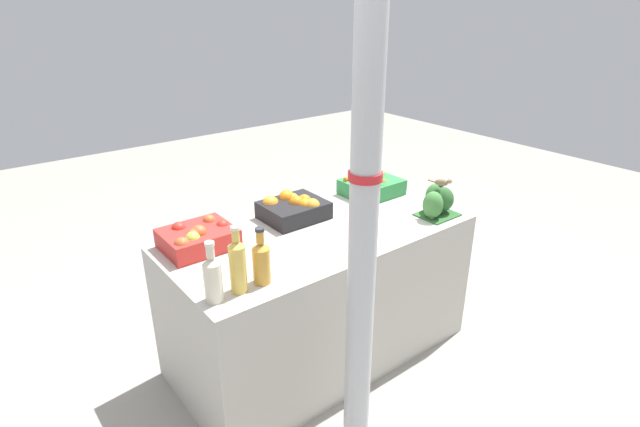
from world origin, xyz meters
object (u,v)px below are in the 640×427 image
(carrot_crate, at_px, (372,186))
(juice_bottle_amber, at_px, (261,261))
(orange_crate, at_px, (292,208))
(broccoli_pile, at_px, (437,200))
(juice_bottle_cloudy, at_px, (213,277))
(sparrow_bird, at_px, (442,182))
(apple_crate, at_px, (198,237))
(juice_bottle_golden, at_px, (238,265))
(support_pole, at_px, (365,188))

(carrot_crate, xyz_separation_m, juice_bottle_amber, (-1.09, -0.47, 0.05))
(orange_crate, bearing_deg, broccoli_pile, -34.37)
(juice_bottle_cloudy, relative_size, sparrow_bird, 2.20)
(apple_crate, distance_m, juice_bottle_cloudy, 0.49)
(broccoli_pile, relative_size, sparrow_bird, 1.94)
(orange_crate, xyz_separation_m, sparrow_bird, (0.66, -0.49, 0.14))
(orange_crate, xyz_separation_m, juice_bottle_cloudy, (-0.73, -0.48, 0.05))
(juice_bottle_amber, bearing_deg, juice_bottle_cloudy, 180.00)
(carrot_crate, distance_m, juice_bottle_golden, 1.30)
(carrot_crate, distance_m, juice_bottle_amber, 1.19)
(juice_bottle_cloudy, relative_size, juice_bottle_amber, 1.02)
(apple_crate, xyz_separation_m, carrot_crate, (1.17, 0.00, -0.00))
(support_pole, bearing_deg, carrot_crate, 44.60)
(juice_bottle_cloudy, bearing_deg, orange_crate, 33.53)
(sparrow_bird, bearing_deg, support_pole, -99.56)
(juice_bottle_amber, bearing_deg, sparrow_bird, -0.45)
(support_pole, distance_m, juice_bottle_golden, 0.66)
(orange_crate, distance_m, carrot_crate, 0.60)
(support_pole, xyz_separation_m, broccoli_pile, (1.00, 0.46, -0.44))
(broccoli_pile, distance_m, juice_bottle_cloudy, 1.40)
(broccoli_pile, distance_m, juice_bottle_golden, 1.28)
(orange_crate, relative_size, juice_bottle_golden, 1.13)
(support_pole, xyz_separation_m, juice_bottle_golden, (-0.28, 0.44, -0.40))
(carrot_crate, relative_size, juice_bottle_cloudy, 1.27)
(apple_crate, relative_size, orange_crate, 1.00)
(support_pole, bearing_deg, juice_bottle_amber, 110.94)
(orange_crate, bearing_deg, support_pole, -109.70)
(juice_bottle_amber, bearing_deg, orange_crate, 43.96)
(juice_bottle_amber, bearing_deg, carrot_crate, 23.35)
(juice_bottle_cloudy, height_order, juice_bottle_golden, juice_bottle_golden)
(apple_crate, distance_m, carrot_crate, 1.17)
(orange_crate, xyz_separation_m, broccoli_pile, (0.67, -0.46, 0.02))
(carrot_crate, relative_size, sparrow_bird, 2.80)
(carrot_crate, bearing_deg, apple_crate, -179.77)
(broccoli_pile, bearing_deg, orange_crate, 145.63)
(support_pole, bearing_deg, apple_crate, 105.07)
(juice_bottle_golden, bearing_deg, apple_crate, 85.50)
(support_pole, height_order, juice_bottle_amber, support_pole)
(broccoli_pile, bearing_deg, carrot_crate, 99.46)
(juice_bottle_amber, distance_m, sparrow_bird, 1.16)
(carrot_crate, distance_m, sparrow_bird, 0.51)
(orange_crate, distance_m, juice_bottle_cloudy, 0.87)
(juice_bottle_golden, bearing_deg, juice_bottle_cloudy, 180.00)
(carrot_crate, height_order, broccoli_pile, broccoli_pile)
(support_pole, height_order, broccoli_pile, support_pole)
(support_pole, relative_size, carrot_crate, 7.77)
(juice_bottle_cloudy, bearing_deg, apple_crate, 72.09)
(juice_bottle_golden, bearing_deg, carrot_crate, 21.37)
(apple_crate, bearing_deg, sparrow_bird, -21.08)
(broccoli_pile, bearing_deg, juice_bottle_golden, -179.02)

